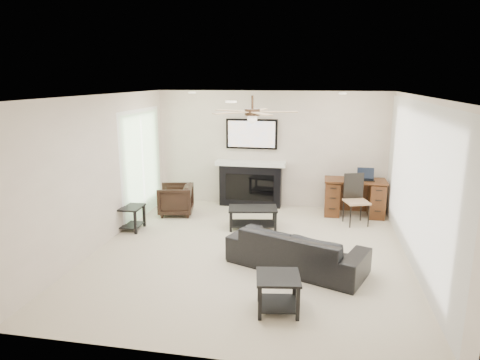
# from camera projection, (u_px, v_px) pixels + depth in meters

# --- Properties ---
(room_shell) EXTENTS (5.50, 5.54, 2.52)m
(room_shell) POSITION_uv_depth(u_px,v_px,m) (264.00, 149.00, 6.60)
(room_shell) COLOR beige
(room_shell) RESTS_ON ground
(sofa) EXTENTS (2.16, 1.47, 0.59)m
(sofa) POSITION_uv_depth(u_px,v_px,m) (296.00, 249.00, 6.31)
(sofa) COLOR black
(sofa) RESTS_ON ground
(armchair) EXTENTS (0.80, 0.79, 0.62)m
(armchair) POSITION_uv_depth(u_px,v_px,m) (176.00, 200.00, 8.82)
(armchair) COLOR black
(armchair) RESTS_ON ground
(coffee_table) EXTENTS (0.97, 0.65, 0.40)m
(coffee_table) POSITION_uv_depth(u_px,v_px,m) (253.00, 218.00, 8.02)
(coffee_table) COLOR black
(coffee_table) RESTS_ON ground
(end_table_near) EXTENTS (0.59, 0.59, 0.45)m
(end_table_near) POSITION_uv_depth(u_px,v_px,m) (278.00, 293.00, 5.16)
(end_table_near) COLOR black
(end_table_near) RESTS_ON ground
(end_table_left) EXTENTS (0.51, 0.51, 0.45)m
(end_table_left) POSITION_uv_depth(u_px,v_px,m) (129.00, 218.00, 7.94)
(end_table_left) COLOR black
(end_table_left) RESTS_ON ground
(fireplace_unit) EXTENTS (1.52, 0.34, 1.91)m
(fireplace_unit) POSITION_uv_depth(u_px,v_px,m) (251.00, 163.00, 9.27)
(fireplace_unit) COLOR black
(fireplace_unit) RESTS_ON ground
(desk) EXTENTS (1.22, 0.56, 0.76)m
(desk) POSITION_uv_depth(u_px,v_px,m) (354.00, 198.00, 8.72)
(desk) COLOR #3E1F0F
(desk) RESTS_ON ground
(desk_chair) EXTENTS (0.54, 0.55, 0.97)m
(desk_chair) POSITION_uv_depth(u_px,v_px,m) (357.00, 200.00, 8.17)
(desk_chair) COLOR black
(desk_chair) RESTS_ON ground
(laptop) EXTENTS (0.33, 0.24, 0.23)m
(laptop) POSITION_uv_depth(u_px,v_px,m) (366.00, 175.00, 8.55)
(laptop) COLOR black
(laptop) RESTS_ON desk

